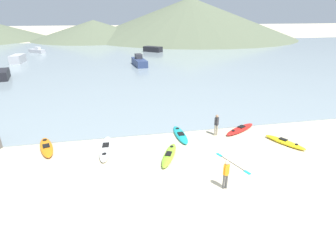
{
  "coord_description": "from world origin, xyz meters",
  "views": [
    {
      "loc": [
        -3.93,
        -9.67,
        8.27
      ],
      "look_at": [
        -0.37,
        7.93,
        0.5
      ],
      "focal_mm": 28.0,
      "sensor_mm": 36.0,
      "label": 1
    }
  ],
  "objects_px": {
    "moored_boat_1": "(37,51)",
    "moored_boat_2": "(139,62)",
    "person_near_waterline": "(216,124)",
    "moored_boat_4": "(18,59)",
    "kayak_on_sand_0": "(240,129)",
    "kayak_on_sand_5": "(180,135)",
    "moored_boat_3": "(1,75)",
    "moored_boat_0": "(153,49)",
    "kayak_on_sand_2": "(285,142)",
    "kayak_on_sand_1": "(106,148)",
    "kayak_on_sand_4": "(169,155)",
    "kayak_on_sand_3": "(46,147)",
    "person_near_foreground": "(226,173)",
    "loose_paddle": "(232,163)"
  },
  "relations": [
    {
      "from": "kayak_on_sand_0",
      "to": "moored_boat_2",
      "type": "distance_m",
      "value": 28.65
    },
    {
      "from": "kayak_on_sand_0",
      "to": "kayak_on_sand_5",
      "type": "height_order",
      "value": "kayak_on_sand_0"
    },
    {
      "from": "moored_boat_2",
      "to": "kayak_on_sand_2",
      "type": "bearing_deg",
      "value": -77.45
    },
    {
      "from": "kayak_on_sand_3",
      "to": "moored_boat_1",
      "type": "relative_size",
      "value": 0.78
    },
    {
      "from": "kayak_on_sand_2",
      "to": "moored_boat_3",
      "type": "relative_size",
      "value": 0.67
    },
    {
      "from": "kayak_on_sand_3",
      "to": "person_near_foreground",
      "type": "height_order",
      "value": "person_near_foreground"
    },
    {
      "from": "person_near_waterline",
      "to": "kayak_on_sand_5",
      "type": "bearing_deg",
      "value": 172.01
    },
    {
      "from": "kayak_on_sand_4",
      "to": "moored_boat_0",
      "type": "height_order",
      "value": "moored_boat_0"
    },
    {
      "from": "kayak_on_sand_2",
      "to": "person_near_waterline",
      "type": "height_order",
      "value": "person_near_waterline"
    },
    {
      "from": "person_near_waterline",
      "to": "loose_paddle",
      "type": "distance_m",
      "value": 4.05
    },
    {
      "from": "moored_boat_3",
      "to": "loose_paddle",
      "type": "height_order",
      "value": "moored_boat_3"
    },
    {
      "from": "kayak_on_sand_0",
      "to": "kayak_on_sand_5",
      "type": "bearing_deg",
      "value": -179.97
    },
    {
      "from": "kayak_on_sand_1",
      "to": "moored_boat_3",
      "type": "relative_size",
      "value": 0.85
    },
    {
      "from": "kayak_on_sand_0",
      "to": "kayak_on_sand_2",
      "type": "relative_size",
      "value": 1.11
    },
    {
      "from": "moored_boat_0",
      "to": "moored_boat_1",
      "type": "height_order",
      "value": "moored_boat_1"
    },
    {
      "from": "moored_boat_1",
      "to": "person_near_waterline",
      "type": "bearing_deg",
      "value": -63.98
    },
    {
      "from": "person_near_waterline",
      "to": "moored_boat_0",
      "type": "height_order",
      "value": "person_near_waterline"
    },
    {
      "from": "moored_boat_1",
      "to": "moored_boat_4",
      "type": "distance_m",
      "value": 12.82
    },
    {
      "from": "kayak_on_sand_4",
      "to": "moored_boat_4",
      "type": "xyz_separation_m",
      "value": [
        -19.79,
        38.16,
        0.59
      ]
    },
    {
      "from": "moored_boat_2",
      "to": "moored_boat_0",
      "type": "bearing_deg",
      "value": 74.09
    },
    {
      "from": "moored_boat_4",
      "to": "moored_boat_0",
      "type": "bearing_deg",
      "value": 20.38
    },
    {
      "from": "person_near_waterline",
      "to": "moored_boat_4",
      "type": "height_order",
      "value": "person_near_waterline"
    },
    {
      "from": "kayak_on_sand_2",
      "to": "kayak_on_sand_5",
      "type": "relative_size",
      "value": 0.91
    },
    {
      "from": "person_near_waterline",
      "to": "moored_boat_4",
      "type": "bearing_deg",
      "value": 123.67
    },
    {
      "from": "kayak_on_sand_2",
      "to": "kayak_on_sand_3",
      "type": "bearing_deg",
      "value": 171.27
    },
    {
      "from": "moored_boat_1",
      "to": "moored_boat_0",
      "type": "bearing_deg",
      "value": -7.16
    },
    {
      "from": "kayak_on_sand_3",
      "to": "moored_boat_4",
      "type": "bearing_deg",
      "value": 108.76
    },
    {
      "from": "loose_paddle",
      "to": "person_near_foreground",
      "type": "bearing_deg",
      "value": -123.1
    },
    {
      "from": "moored_boat_1",
      "to": "moored_boat_4",
      "type": "bearing_deg",
      "value": -90.44
    },
    {
      "from": "moored_boat_1",
      "to": "moored_boat_3",
      "type": "bearing_deg",
      "value": -86.27
    },
    {
      "from": "person_near_foreground",
      "to": "kayak_on_sand_0",
      "type": "bearing_deg",
      "value": 58.57
    },
    {
      "from": "kayak_on_sand_2",
      "to": "person_near_foreground",
      "type": "xyz_separation_m",
      "value": [
        -5.98,
        -3.82,
        0.79
      ]
    },
    {
      "from": "moored_boat_3",
      "to": "moored_boat_0",
      "type": "bearing_deg",
      "value": 43.68
    },
    {
      "from": "kayak_on_sand_4",
      "to": "moored_boat_4",
      "type": "height_order",
      "value": "moored_boat_4"
    },
    {
      "from": "kayak_on_sand_5",
      "to": "moored_boat_1",
      "type": "xyz_separation_m",
      "value": [
        -21.1,
        48.16,
        0.39
      ]
    },
    {
      "from": "kayak_on_sand_0",
      "to": "person_near_waterline",
      "type": "height_order",
      "value": "person_near_waterline"
    },
    {
      "from": "moored_boat_1",
      "to": "kayak_on_sand_1",
      "type": "bearing_deg",
      "value": -72.21
    },
    {
      "from": "person_near_waterline",
      "to": "moored_boat_3",
      "type": "relative_size",
      "value": 0.38
    },
    {
      "from": "loose_paddle",
      "to": "kayak_on_sand_3",
      "type": "bearing_deg",
      "value": 160.12
    },
    {
      "from": "person_near_waterline",
      "to": "moored_boat_4",
      "type": "distance_m",
      "value": 42.91
    },
    {
      "from": "moored_boat_2",
      "to": "moored_boat_1",
      "type": "bearing_deg",
      "value": 136.44
    },
    {
      "from": "kayak_on_sand_1",
      "to": "kayak_on_sand_2",
      "type": "bearing_deg",
      "value": -7.28
    },
    {
      "from": "kayak_on_sand_1",
      "to": "moored_boat_4",
      "type": "distance_m",
      "value": 39.77
    },
    {
      "from": "kayak_on_sand_0",
      "to": "moored_boat_4",
      "type": "relative_size",
      "value": 0.78
    },
    {
      "from": "kayak_on_sand_0",
      "to": "loose_paddle",
      "type": "height_order",
      "value": "kayak_on_sand_0"
    },
    {
      "from": "person_near_foreground",
      "to": "person_near_waterline",
      "type": "relative_size",
      "value": 1.01
    },
    {
      "from": "moored_boat_1",
      "to": "moored_boat_2",
      "type": "distance_m",
      "value": 28.91
    },
    {
      "from": "kayak_on_sand_3",
      "to": "person_near_waterline",
      "type": "relative_size",
      "value": 1.95
    },
    {
      "from": "kayak_on_sand_0",
      "to": "kayak_on_sand_1",
      "type": "xyz_separation_m",
      "value": [
        -9.98,
        -1.1,
        -0.01
      ]
    },
    {
      "from": "kayak_on_sand_5",
      "to": "person_near_waterline",
      "type": "bearing_deg",
      "value": -7.99
    }
  ]
}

